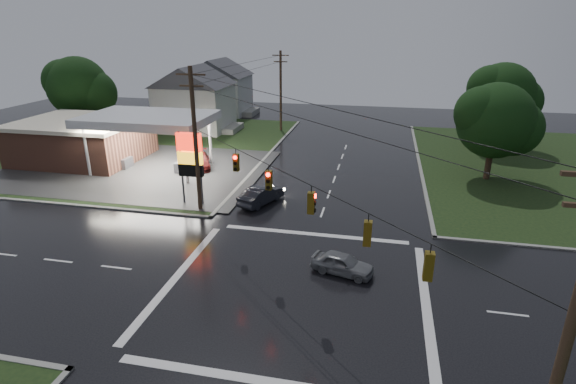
% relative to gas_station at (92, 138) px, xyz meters
% --- Properties ---
extents(ground, '(120.00, 120.00, 0.00)m').
position_rel_gas_station_xyz_m(ground, '(25.68, -19.70, -2.55)').
color(ground, black).
rests_on(ground, ground).
extents(grass_nw, '(36.00, 36.00, 0.08)m').
position_rel_gas_station_xyz_m(grass_nw, '(-0.32, 6.30, -2.51)').
color(grass_nw, black).
rests_on(grass_nw, ground).
extents(gas_station, '(26.20, 18.00, 5.60)m').
position_rel_gas_station_xyz_m(gas_station, '(0.00, 0.00, 0.00)').
color(gas_station, '#2D2D2D').
rests_on(gas_station, ground).
extents(pylon_sign, '(2.00, 0.35, 6.00)m').
position_rel_gas_station_xyz_m(pylon_sign, '(15.18, -9.20, 1.46)').
color(pylon_sign, '#59595E').
rests_on(pylon_sign, ground).
extents(utility_pole_nw, '(2.20, 0.32, 11.00)m').
position_rel_gas_station_xyz_m(utility_pole_nw, '(16.18, -10.20, 3.17)').
color(utility_pole_nw, '#382619').
rests_on(utility_pole_nw, ground).
extents(utility_pole_se, '(2.20, 0.32, 11.00)m').
position_rel_gas_station_xyz_m(utility_pole_se, '(35.18, -29.20, 3.17)').
color(utility_pole_se, '#382619').
rests_on(utility_pole_se, ground).
extents(utility_pole_n, '(2.20, 0.32, 10.50)m').
position_rel_gas_station_xyz_m(utility_pole_n, '(16.18, 18.30, 2.92)').
color(utility_pole_n, '#382619').
rests_on(utility_pole_n, ground).
extents(traffic_signals, '(26.87, 26.87, 1.47)m').
position_rel_gas_station_xyz_m(traffic_signals, '(25.69, -19.72, 3.93)').
color(traffic_signals, black).
rests_on(traffic_signals, ground).
extents(house_near, '(11.05, 8.48, 8.60)m').
position_rel_gas_station_xyz_m(house_near, '(4.73, 16.30, 1.86)').
color(house_near, silver).
rests_on(house_near, ground).
extents(house_far, '(11.05, 8.48, 8.60)m').
position_rel_gas_station_xyz_m(house_far, '(3.73, 28.30, 1.86)').
color(house_far, silver).
rests_on(house_far, ground).
extents(tree_nw_behind, '(8.93, 7.60, 10.00)m').
position_rel_gas_station_xyz_m(tree_nw_behind, '(-8.17, 10.29, 3.63)').
color(tree_nw_behind, black).
rests_on(tree_nw_behind, ground).
extents(tree_ne_near, '(7.99, 6.80, 8.98)m').
position_rel_gas_station_xyz_m(tree_ne_near, '(39.82, 2.29, 3.01)').
color(tree_ne_near, black).
rests_on(tree_ne_near, ground).
extents(tree_ne_far, '(8.46, 7.20, 9.80)m').
position_rel_gas_station_xyz_m(tree_ne_far, '(42.83, 14.29, 3.63)').
color(tree_ne_far, black).
rests_on(tree_ne_far, ground).
extents(car_north, '(3.12, 4.71, 1.47)m').
position_rel_gas_station_xyz_m(car_north, '(20.51, -7.94, -1.81)').
color(car_north, black).
rests_on(car_north, ground).
extents(car_crossing, '(3.94, 2.36, 1.26)m').
position_rel_gas_station_xyz_m(car_crossing, '(28.06, -17.47, -1.92)').
color(car_crossing, slate).
rests_on(car_crossing, ground).
extents(car_pump, '(3.87, 5.31, 1.43)m').
position_rel_gas_station_xyz_m(car_pump, '(11.85, 0.17, -1.83)').
color(car_pump, '#5B1614').
rests_on(car_pump, ground).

